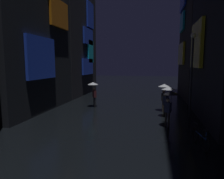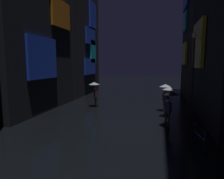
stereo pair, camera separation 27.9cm
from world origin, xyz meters
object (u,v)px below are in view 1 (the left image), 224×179
object	(u,v)px
pedestrian_midstreet_left_clear	(93,88)
pedestrian_far_right_black	(170,99)
bicycle_parked_at_storefront	(200,138)
pedestrian_midstreet_centre_clear	(168,93)
pedestrian_foreground_left_clear	(164,90)
streetlamp_right_far	(192,65)

from	to	relation	value
pedestrian_midstreet_left_clear	pedestrian_far_right_black	bearing A→B (deg)	-35.42
bicycle_parked_at_storefront	pedestrian_midstreet_centre_clear	bearing A→B (deg)	103.29
pedestrian_midstreet_left_clear	pedestrian_midstreet_centre_clear	xyz separation A→B (m)	(5.92, -1.98, 0.00)
pedestrian_far_right_black	pedestrian_midstreet_centre_clear	xyz separation A→B (m)	(-0.02, 2.24, 0.00)
pedestrian_midstreet_left_clear	pedestrian_midstreet_centre_clear	distance (m)	6.24
pedestrian_foreground_left_clear	pedestrian_midstreet_centre_clear	xyz separation A→B (m)	(0.17, -1.64, 0.00)
pedestrian_midstreet_left_clear	streetlamp_right_far	xyz separation A→B (m)	(7.47, -1.54, 1.89)
pedestrian_foreground_left_clear	bicycle_parked_at_storefront	size ratio (longest dim) A/B	1.18
pedestrian_foreground_left_clear	pedestrian_midstreet_centre_clear	bearing A→B (deg)	-84.03
pedestrian_midstreet_left_clear	pedestrian_foreground_left_clear	world-z (taller)	same
pedestrian_far_right_black	streetlamp_right_far	size ratio (longest dim) A/B	0.37
pedestrian_midstreet_left_clear	pedestrian_foreground_left_clear	distance (m)	5.76
pedestrian_midstreet_left_clear	bicycle_parked_at_storefront	bearing A→B (deg)	-44.20
pedestrian_foreground_left_clear	streetlamp_right_far	bearing A→B (deg)	-34.78
bicycle_parked_at_storefront	pedestrian_far_right_black	bearing A→B (deg)	113.18
pedestrian_far_right_black	pedestrian_foreground_left_clear	bearing A→B (deg)	92.81
pedestrian_far_right_black	pedestrian_midstreet_centre_clear	distance (m)	2.24
pedestrian_midstreet_left_clear	bicycle_parked_at_storefront	size ratio (longest dim) A/B	1.18
pedestrian_midstreet_centre_clear	streetlamp_right_far	bearing A→B (deg)	15.75
pedestrian_midstreet_left_clear	streetlamp_right_far	distance (m)	7.86
pedestrian_foreground_left_clear	streetlamp_right_far	distance (m)	2.83
pedestrian_midstreet_left_clear	bicycle_parked_at_storefront	xyz separation A→B (m)	(7.07, -6.88, -1.28)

